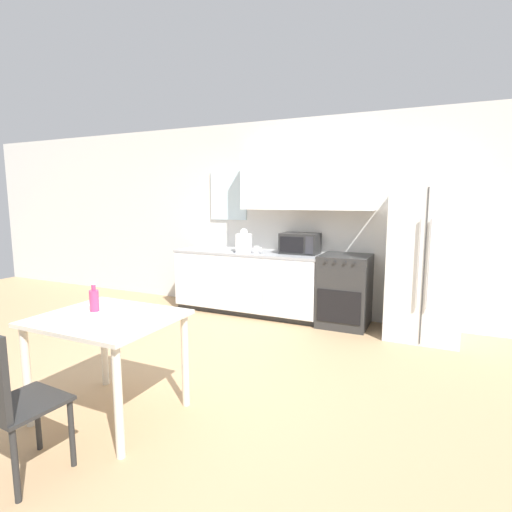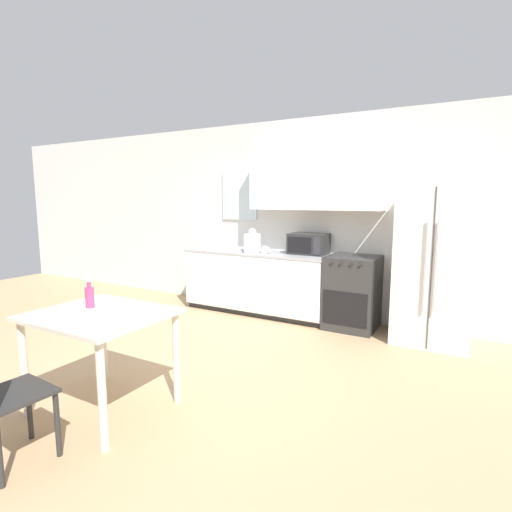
# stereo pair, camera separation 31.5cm
# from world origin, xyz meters

# --- Properties ---
(ground_plane) EXTENTS (12.00, 12.00, 0.00)m
(ground_plane) POSITION_xyz_m (0.00, 0.00, 0.00)
(ground_plane) COLOR tan
(wall_back) EXTENTS (12.00, 0.38, 2.70)m
(wall_back) POSITION_xyz_m (0.07, 2.27, 1.45)
(wall_back) COLOR silver
(wall_back) RESTS_ON ground_plane
(kitchen_counter) EXTENTS (2.13, 0.62, 0.88)m
(kitchen_counter) POSITION_xyz_m (-0.40, 1.97, 0.45)
(kitchen_counter) COLOR #333333
(kitchen_counter) RESTS_ON ground_plane
(oven_range) EXTENTS (0.61, 0.63, 0.91)m
(oven_range) POSITION_xyz_m (0.98, 1.97, 0.46)
(oven_range) COLOR #2D2D2D
(oven_range) RESTS_ON ground_plane
(refrigerator) EXTENTS (0.80, 0.74, 1.77)m
(refrigerator) POSITION_xyz_m (1.91, 1.93, 0.89)
(refrigerator) COLOR silver
(refrigerator) RESTS_ON ground_plane
(kitchen_sink) EXTENTS (0.65, 0.38, 0.23)m
(kitchen_sink) POSITION_xyz_m (-0.86, 1.98, 0.90)
(kitchen_sink) COLOR #B7BABC
(kitchen_sink) RESTS_ON kitchen_counter
(microwave) EXTENTS (0.50, 0.34, 0.28)m
(microwave) POSITION_xyz_m (0.33, 2.08, 1.02)
(microwave) COLOR #282828
(microwave) RESTS_ON kitchen_counter
(coffee_mug) EXTENTS (0.11, 0.08, 0.10)m
(coffee_mug) POSITION_xyz_m (-0.20, 1.83, 0.93)
(coffee_mug) COLOR white
(coffee_mug) RESTS_ON kitchen_counter
(grocery_bag_0) EXTENTS (0.22, 0.20, 0.33)m
(grocery_bag_0) POSITION_xyz_m (-0.40, 1.83, 1.03)
(grocery_bag_0) COLOR white
(grocery_bag_0) RESTS_ON kitchen_counter
(dining_table) EXTENTS (0.97, 0.83, 0.77)m
(dining_table) POSITION_xyz_m (-0.13, -0.93, 0.65)
(dining_table) COLOR beige
(dining_table) RESTS_ON ground_plane
(drink_bottle) EXTENTS (0.07, 0.07, 0.23)m
(drink_bottle) POSITION_xyz_m (-0.31, -0.87, 0.86)
(drink_bottle) COLOR #DB386B
(drink_bottle) RESTS_ON dining_table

